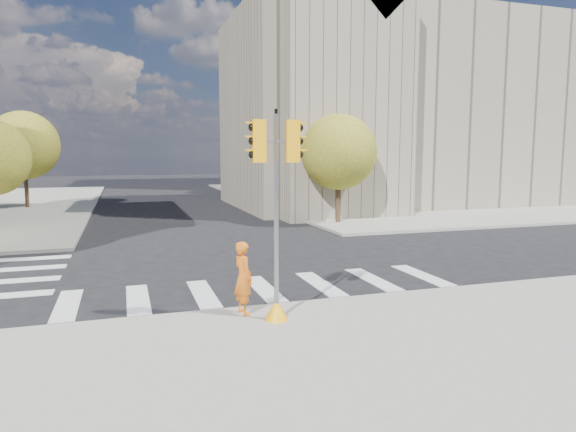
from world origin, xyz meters
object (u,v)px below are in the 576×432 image
Objects in this scene: lamp_far at (263,146)px; photographer at (243,278)px; lamp_near at (321,144)px; traffic_signal at (276,232)px.

photographer is at bearing -105.94° from lamp_far.
lamp_near is 21.10m from photographer.
lamp_near reaches higher than traffic_signal.
lamp_near is 1.68× the size of traffic_signal.
lamp_far is at bearing 90.00° from lamp_near.
lamp_near is at bearing -40.48° from photographer.
lamp_far reaches higher than photographer.
lamp_far is at bearing -29.83° from photographer.
traffic_signal is at bearing -150.82° from photographer.
lamp_far is 4.56× the size of photographer.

